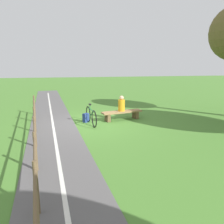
{
  "coord_description": "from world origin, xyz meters",
  "views": [
    {
      "loc": [
        1.02,
        9.47,
        2.62
      ],
      "look_at": [
        -0.92,
        0.9,
        0.7
      ],
      "focal_mm": 34.33,
      "sensor_mm": 36.0,
      "label": 1
    }
  ],
  "objects_px": {
    "bicycle": "(91,116)",
    "person_seated": "(122,104)",
    "bench": "(122,113)",
    "backpack": "(86,118)"
  },
  "relations": [
    {
      "from": "bench",
      "to": "person_seated",
      "type": "distance_m",
      "value": 0.46
    },
    {
      "from": "bench",
      "to": "bicycle",
      "type": "bearing_deg",
      "value": 6.29
    },
    {
      "from": "bench",
      "to": "person_seated",
      "type": "bearing_deg",
      "value": -0.0
    },
    {
      "from": "bench",
      "to": "backpack",
      "type": "height_order",
      "value": "bench"
    },
    {
      "from": "person_seated",
      "to": "bicycle",
      "type": "distance_m",
      "value": 1.67
    },
    {
      "from": "bench",
      "to": "backpack",
      "type": "bearing_deg",
      "value": -9.03
    },
    {
      "from": "bicycle",
      "to": "person_seated",
      "type": "bearing_deg",
      "value": 99.95
    },
    {
      "from": "person_seated",
      "to": "bench",
      "type": "bearing_deg",
      "value": 180.0
    },
    {
      "from": "bicycle",
      "to": "bench",
      "type": "bearing_deg",
      "value": 99.84
    },
    {
      "from": "bench",
      "to": "bicycle",
      "type": "relative_size",
      "value": 1.18
    }
  ]
}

